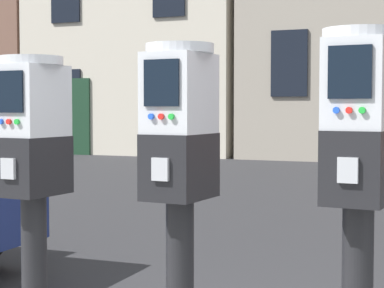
# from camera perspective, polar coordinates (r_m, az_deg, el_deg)

# --- Properties ---
(parking_meter_near_kerb) EXTENTS (0.23, 0.26, 1.36)m
(parking_meter_near_kerb) POSITION_cam_1_polar(r_m,az_deg,el_deg) (2.48, -12.98, -2.73)
(parking_meter_near_kerb) COLOR black
(parking_meter_near_kerb) RESTS_ON sidewalk_slab
(parking_meter_twin_adjacent) EXTENTS (0.23, 0.26, 1.38)m
(parking_meter_twin_adjacent) POSITION_cam_1_polar(r_m,az_deg,el_deg) (2.20, -1.02, -2.96)
(parking_meter_twin_adjacent) COLOR black
(parking_meter_twin_adjacent) RESTS_ON sidewalk_slab
(parking_meter_end_of_row) EXTENTS (0.23, 0.26, 1.41)m
(parking_meter_end_of_row) POSITION_cam_1_polar(r_m,az_deg,el_deg) (2.04, 13.59, -3.07)
(parking_meter_end_of_row) COLOR black
(parking_meter_end_of_row) RESTS_ON sidewalk_slab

